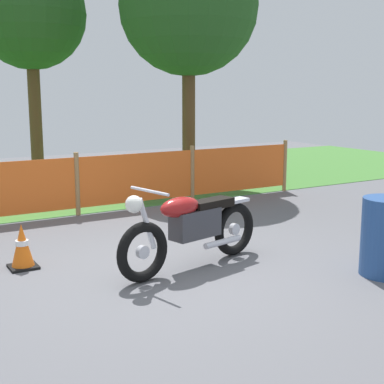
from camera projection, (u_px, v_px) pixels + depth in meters
ground at (173, 270)px, 6.39m from camera, size 24.00×24.00×0.02m
grass_verge at (29, 186)px, 11.88m from camera, size 24.00×6.41×0.01m
barrier_fence at (77, 183)px, 9.07m from camera, size 8.94×0.08×1.05m
tree_near_left at (30, 15)px, 12.09m from camera, size 2.46×2.46×4.95m
tree_near_right at (189, 6)px, 11.41m from camera, size 2.92×2.92×5.26m
motorcycle_lead at (191, 227)px, 6.37m from camera, size 2.10×0.73×1.01m
traffic_cone at (22, 246)px, 6.39m from camera, size 0.32×0.32×0.53m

